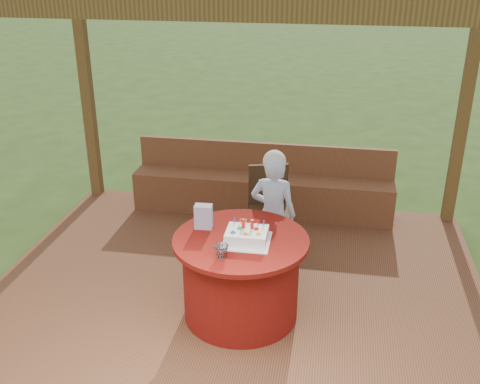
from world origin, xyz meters
name	(u,v)px	position (x,y,z in m)	size (l,w,h in m)	color
ground	(235,302)	(0.00, 0.00, 0.00)	(60.00, 60.00, 0.00)	#294416
deck	(235,297)	(0.00, 0.00, 0.06)	(4.50, 4.00, 0.12)	brown
pergola	(234,33)	(0.00, 0.00, 2.41)	(4.50, 4.00, 2.72)	brown
bench	(262,191)	(0.00, 1.72, 0.38)	(3.00, 0.42, 0.80)	brown
table	(241,276)	(0.11, -0.32, 0.49)	(1.11, 1.11, 0.73)	maroon
chair	(270,204)	(0.19, 0.93, 0.59)	(0.51, 0.51, 0.86)	#362211
elderly_woman	(273,211)	(0.28, 0.45, 0.74)	(0.45, 0.32, 1.22)	#A3C9F2
birthday_cake	(247,236)	(0.16, -0.37, 0.90)	(0.38, 0.38, 0.17)	white
gift_bag	(203,217)	(-0.23, -0.19, 0.95)	(0.14, 0.09, 0.21)	#CF86B2
drinking_glass	(221,251)	(0.02, -0.64, 0.90)	(0.11, 0.11, 0.10)	white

